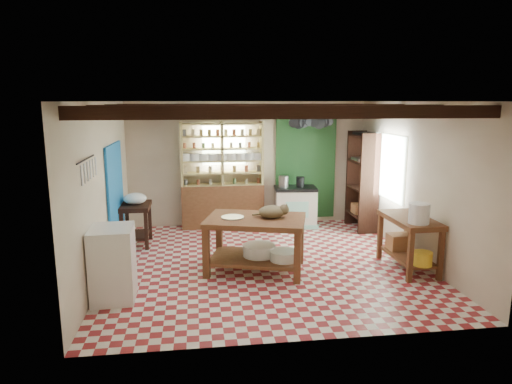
{
  "coord_description": "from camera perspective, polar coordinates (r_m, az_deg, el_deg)",
  "views": [
    {
      "loc": [
        -1.11,
        -7.01,
        2.6
      ],
      "look_at": [
        -0.12,
        0.3,
        1.13
      ],
      "focal_mm": 32.0,
      "sensor_mm": 36.0,
      "label": 1
    }
  ],
  "objects": [
    {
      "name": "wall_right",
      "position": [
        7.99,
        19.27,
        1.26
      ],
      "size": [
        0.04,
        5.0,
        2.6
      ],
      "primitive_type": "cube",
      "color": "beige",
      "rests_on": "floor"
    },
    {
      "name": "cat",
      "position": [
        6.99,
        2.03,
        -2.48
      ],
      "size": [
        0.46,
        0.37,
        0.19
      ],
      "primitive_type": "ellipsoid",
      "rotation": [
        0.0,
        0.0,
        -0.11
      ],
      "color": "olive",
      "rests_on": "work_table"
    },
    {
      "name": "utensil_rail",
      "position": [
        6.01,
        -20.44,
        2.71
      ],
      "size": [
        0.06,
        0.9,
        0.28
      ],
      "primitive_type": "cube",
      "color": "black",
      "rests_on": "wall_left"
    },
    {
      "name": "kettle_right",
      "position": [
        9.55,
        5.56,
        1.27
      ],
      "size": [
        0.18,
        0.18,
        0.21
      ],
      "primitive_type": "cylinder",
      "rotation": [
        0.0,
        0.0,
        -0.08
      ],
      "color": "black",
      "rests_on": "stove"
    },
    {
      "name": "right_counter",
      "position": [
        7.57,
        18.52,
        -6.08
      ],
      "size": [
        0.6,
        1.18,
        0.84
      ],
      "primitive_type": "cube",
      "rotation": [
        0.0,
        0.0,
        0.02
      ],
      "color": "brown",
      "rests_on": "floor"
    },
    {
      "name": "prep_table",
      "position": [
        8.66,
        -14.72,
        -3.95
      ],
      "size": [
        0.53,
        0.76,
        0.77
      ],
      "primitive_type": "cube",
      "rotation": [
        0.0,
        0.0,
        -0.01
      ],
      "color": "black",
      "rests_on": "floor"
    },
    {
      "name": "green_wall_patch",
      "position": [
        9.86,
        6.22,
        3.33
      ],
      "size": [
        1.3,
        0.04,
        2.3
      ],
      "primitive_type": "cube",
      "color": "#1F4D22",
      "rests_on": "wall_back"
    },
    {
      "name": "steel_tray",
      "position": [
        7.01,
        -2.95,
        -3.17
      ],
      "size": [
        0.43,
        0.43,
        0.02
      ],
      "primitive_type": "cylinder",
      "rotation": [
        0.0,
        0.0,
        -0.29
      ],
      "color": "#A6A5AD",
      "rests_on": "work_table"
    },
    {
      "name": "ceiling_beams",
      "position": [
        7.09,
        1.3,
        10.29
      ],
      "size": [
        5.0,
        3.8,
        0.15
      ],
      "primitive_type": "cube",
      "color": "black",
      "rests_on": "ceiling"
    },
    {
      "name": "white_cabinet",
      "position": [
        6.4,
        -17.45,
        -8.53
      ],
      "size": [
        0.57,
        0.67,
        0.98
      ],
      "primitive_type": "cube",
      "rotation": [
        0.0,
        0.0,
        0.04
      ],
      "color": "white",
      "rests_on": "floor"
    },
    {
      "name": "wall_front",
      "position": [
        4.82,
        5.9,
        -4.46
      ],
      "size": [
        5.0,
        0.04,
        2.6
      ],
      "primitive_type": "cube",
      "color": "beige",
      "rests_on": "floor"
    },
    {
      "name": "basin_large",
      "position": [
        7.19,
        0.4,
        -7.29
      ],
      "size": [
        0.63,
        0.63,
        0.18
      ],
      "primitive_type": "cylinder",
      "rotation": [
        0.0,
        0.0,
        -0.29
      ],
      "color": "white",
      "rests_on": "work_table"
    },
    {
      "name": "tall_rack",
      "position": [
        9.57,
        13.15,
        1.35
      ],
      "size": [
        0.4,
        0.86,
        2.0
      ],
      "primitive_type": "cube",
      "color": "black",
      "rests_on": "floor"
    },
    {
      "name": "enamel_bowl",
      "position": [
        8.54,
        -14.88,
        -0.8
      ],
      "size": [
        0.41,
        0.41,
        0.2
      ],
      "primitive_type": "ellipsoid",
      "rotation": [
        0.0,
        0.0,
        -0.01
      ],
      "color": "white",
      "rests_on": "prep_table"
    },
    {
      "name": "window_back",
      "position": [
        9.55,
        -4.04,
        5.83
      ],
      "size": [
        0.9,
        0.02,
        0.8
      ],
      "primitive_type": "cube",
      "color": "beige",
      "rests_on": "wall_back"
    },
    {
      "name": "stove",
      "position": [
        9.64,
        4.91,
        -1.83
      ],
      "size": [
        0.91,
        0.65,
        0.84
      ],
      "primitive_type": "cube",
      "rotation": [
        0.0,
        0.0,
        -0.08
      ],
      "color": "beige",
      "rests_on": "floor"
    },
    {
      "name": "floor",
      "position": [
        7.56,
        1.22,
        -8.94
      ],
      "size": [
        5.0,
        5.0,
        0.02
      ],
      "primitive_type": "cube",
      "color": "maroon",
      "rests_on": "ground"
    },
    {
      "name": "basin_small",
      "position": [
        7.01,
        3.49,
        -7.92
      ],
      "size": [
        0.53,
        0.53,
        0.15
      ],
      "primitive_type": "cylinder",
      "rotation": [
        0.0,
        0.0,
        -0.29
      ],
      "color": "white",
      "rests_on": "work_table"
    },
    {
      "name": "wall_back",
      "position": [
        9.66,
        -1.05,
        3.53
      ],
      "size": [
        5.0,
        0.04,
        2.6
      ],
      "primitive_type": "cube",
      "color": "beige",
      "rests_on": "floor"
    },
    {
      "name": "pot_rack",
      "position": [
        9.37,
        6.96,
        8.62
      ],
      "size": [
        0.86,
        0.12,
        0.36
      ],
      "primitive_type": "cube",
      "color": "black",
      "rests_on": "ceiling"
    },
    {
      "name": "window_right",
      "position": [
        8.86,
        16.3,
        3.03
      ],
      "size": [
        0.02,
        1.3,
        1.2
      ],
      "primitive_type": "cube",
      "color": "beige",
      "rests_on": "wall_right"
    },
    {
      "name": "wall_left",
      "position": [
        7.26,
        -18.62,
        0.35
      ],
      "size": [
        0.04,
        5.0,
        2.6
      ],
      "primitive_type": "cube",
      "color": "beige",
      "rests_on": "floor"
    },
    {
      "name": "yellow_tub",
      "position": [
        7.23,
        20.1,
        -7.81
      ],
      "size": [
        0.28,
        0.28,
        0.21
      ],
      "primitive_type": "cylinder",
      "rotation": [
        0.0,
        0.0,
        0.02
      ],
      "color": "yellow",
      "rests_on": "right_counter"
    },
    {
      "name": "shelving_unit",
      "position": [
        9.45,
        -4.23,
        2.11
      ],
      "size": [
        1.7,
        0.34,
        2.2
      ],
      "primitive_type": "cube",
      "color": "tan",
      "rests_on": "floor"
    },
    {
      "name": "white_bucket",
      "position": [
        7.11,
        19.72,
        -2.53
      ],
      "size": [
        0.31,
        0.31,
        0.3
      ],
      "primitive_type": "cylinder",
      "rotation": [
        0.0,
        0.0,
        0.02
      ],
      "color": "white",
      "rests_on": "right_counter"
    },
    {
      "name": "blue_wall_patch",
      "position": [
        8.16,
        -17.17,
        0.17
      ],
      "size": [
        0.04,
        1.4,
        1.6
      ],
      "primitive_type": "cube",
      "color": "blue",
      "rests_on": "wall_left"
    },
    {
      "name": "wicker_basket",
      "position": [
        7.85,
        17.49,
        -5.94
      ],
      "size": [
        0.37,
        0.3,
        0.25
      ],
      "primitive_type": "cube",
      "rotation": [
        0.0,
        0.0,
        0.02
      ],
      "color": "#A86E43",
      "rests_on": "right_counter"
    },
    {
      "name": "kettle_left",
      "position": [
        9.5,
        3.47,
        1.32
      ],
      "size": [
        0.22,
        0.22,
        0.24
      ],
      "primitive_type": "cylinder",
      "rotation": [
        0.0,
        0.0,
        -0.08
      ],
      "color": "#A6A5AD",
      "rests_on": "stove"
    },
    {
      "name": "work_table",
      "position": [
        7.12,
        -0.06,
        -6.55
      ],
      "size": [
        1.71,
        1.37,
        0.85
      ],
      "primitive_type": "cube",
      "rotation": [
        0.0,
        0.0,
        -0.29
      ],
      "color": "brown",
      "rests_on": "floor"
    },
    {
      "name": "ceiling",
      "position": [
        7.09,
        1.31,
        11.26
      ],
      "size": [
        5.0,
        5.0,
        0.02
      ],
      "primitive_type": "cube",
      "color": "#4E4D53",
      "rests_on": "wall_back"
    }
  ]
}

